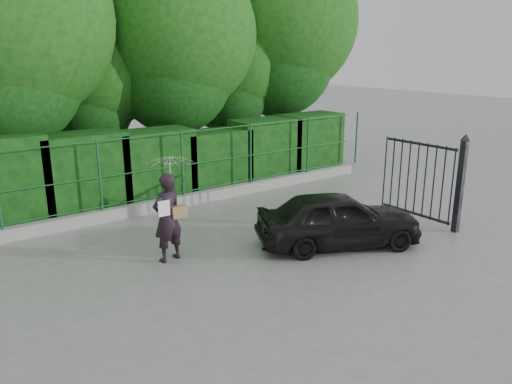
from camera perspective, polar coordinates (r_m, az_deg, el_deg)
ground at (r=10.32m, az=1.93°, el=-7.97°), size 80.00×80.00×0.00m
kerb at (r=13.85m, az=-9.70°, el=-1.23°), size 14.00×0.25×0.30m
fence at (r=13.68m, az=-9.07°, el=3.14°), size 14.13×0.06×1.80m
hedge at (r=14.50m, az=-11.72°, el=2.98°), size 14.20×1.20×2.26m
trees at (r=16.67m, az=-12.10°, el=17.09°), size 17.10×6.15×8.08m
gate at (r=12.77m, az=20.51°, el=1.35°), size 0.22×2.33×2.36m
woman at (r=10.14m, az=-9.85°, el=-0.21°), size 0.99×0.95×2.18m
car at (r=11.09m, az=9.40°, el=-3.06°), size 3.86×2.81×1.22m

